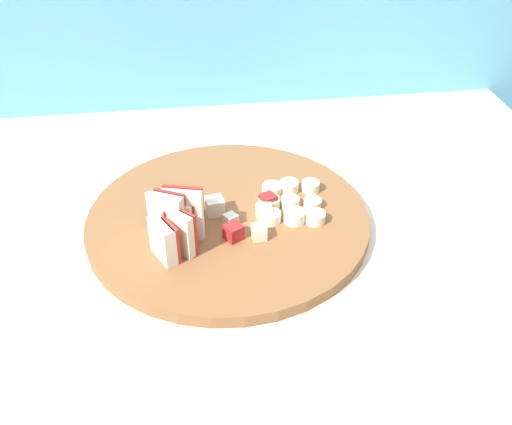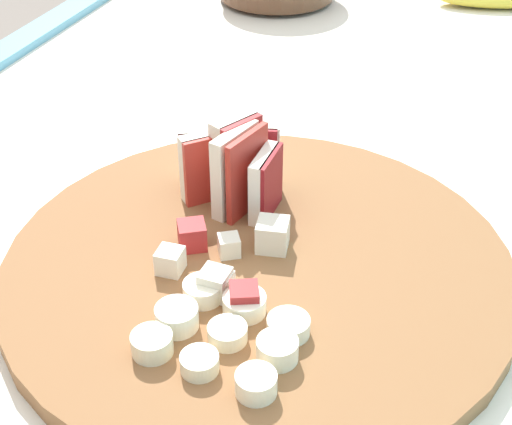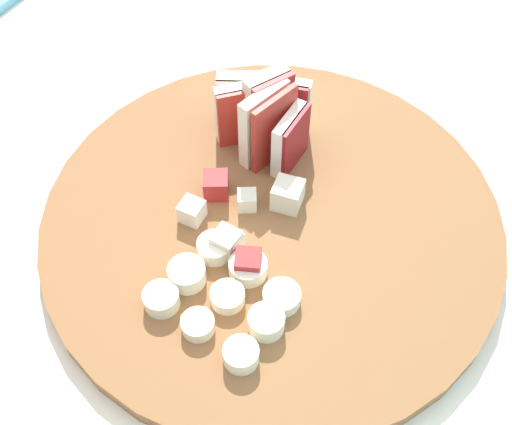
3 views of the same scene
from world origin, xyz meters
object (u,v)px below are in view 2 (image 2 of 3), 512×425
at_px(cutting_board, 258,267).
at_px(apple_wedge_fan, 234,166).
at_px(apple_dice_pile, 226,259).
at_px(banana_slice_rows, 224,331).

bearing_deg(cutting_board, apple_wedge_fan, -147.28).
xyz_separation_m(cutting_board, apple_dice_pile, (0.02, -0.02, 0.02)).
relative_size(cutting_board, apple_wedge_fan, 4.10).
height_order(cutting_board, banana_slice_rows, banana_slice_rows).
height_order(cutting_board, apple_dice_pile, apple_dice_pile).
distance_m(cutting_board, banana_slice_rows, 0.08).
distance_m(apple_wedge_fan, banana_slice_rows, 0.16).
distance_m(apple_wedge_fan, apple_dice_pile, 0.09).
relative_size(cutting_board, banana_slice_rows, 3.65).
distance_m(cutting_board, apple_wedge_fan, 0.09).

